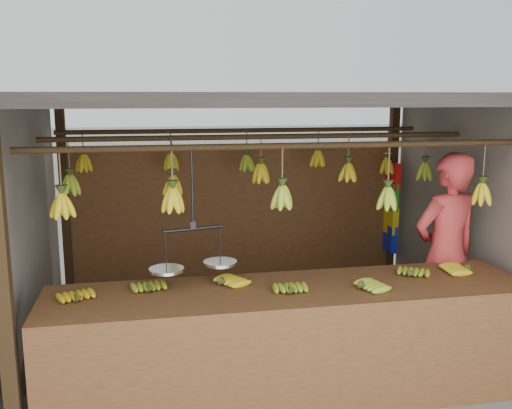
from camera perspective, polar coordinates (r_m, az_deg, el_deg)
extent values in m
plane|color=#5B5B57|center=(5.84, 0.58, -13.19)|extent=(80.00, 80.00, 0.00)
cube|color=black|center=(4.03, -23.96, -7.87)|extent=(0.10, 0.10, 2.30)
cube|color=black|center=(6.90, -18.53, 0.02)|extent=(0.10, 0.10, 2.30)
cube|color=black|center=(7.49, 13.39, 1.12)|extent=(0.10, 0.10, 2.30)
cube|color=black|center=(5.33, 0.62, 10.54)|extent=(4.30, 3.30, 0.10)
cylinder|color=black|center=(4.37, 3.26, 5.87)|extent=(4.00, 0.05, 0.05)
cylinder|color=black|center=(5.35, 0.62, 6.79)|extent=(4.00, 0.05, 0.05)
cylinder|color=black|center=(6.33, -1.22, 7.42)|extent=(4.00, 0.05, 0.05)
cube|color=#59351A|center=(6.97, -1.88, -1.41)|extent=(4.00, 0.06, 1.80)
cube|color=#59351A|center=(4.52, 3.48, -8.78)|extent=(3.81, 0.85, 0.08)
cube|color=#59351A|center=(4.31, 4.87, -15.77)|extent=(3.81, 0.04, 0.90)
cube|color=black|center=(4.30, -20.35, -17.13)|extent=(0.07, 0.07, 0.82)
cube|color=black|center=(4.96, -18.96, -13.14)|extent=(0.07, 0.07, 0.82)
cube|color=black|center=(5.69, 20.60, -10.11)|extent=(0.07, 0.07, 0.82)
ellipsoid|color=gold|center=(4.37, -17.27, -9.01)|extent=(0.25, 0.29, 0.06)
ellipsoid|color=#92A523|center=(4.44, -10.48, -8.37)|extent=(0.22, 0.27, 0.06)
ellipsoid|color=gold|center=(4.52, -3.27, -7.86)|extent=(0.30, 0.28, 0.06)
ellipsoid|color=#92A523|center=(4.34, 3.68, -8.66)|extent=(0.19, 0.25, 0.06)
ellipsoid|color=#92A523|center=(4.50, 10.66, -8.12)|extent=(0.28, 0.24, 0.06)
ellipsoid|color=#92A523|center=(4.89, 15.35, -6.77)|extent=(0.28, 0.30, 0.06)
ellipsoid|color=gold|center=(5.19, 20.23, -6.05)|extent=(0.25, 0.20, 0.06)
ellipsoid|color=gold|center=(4.34, -18.80, -0.11)|extent=(0.16, 0.16, 0.28)
ellipsoid|color=gold|center=(4.30, -8.32, 0.42)|extent=(0.16, 0.16, 0.28)
ellipsoid|color=#92A523|center=(4.40, 2.62, 0.72)|extent=(0.16, 0.16, 0.28)
ellipsoid|color=#92A523|center=(4.71, 13.00, 0.60)|extent=(0.16, 0.16, 0.28)
ellipsoid|color=gold|center=(5.12, 21.64, 0.99)|extent=(0.16, 0.16, 0.28)
ellipsoid|color=#92A523|center=(5.33, -18.05, 1.85)|extent=(0.16, 0.16, 0.28)
ellipsoid|color=gold|center=(5.24, -8.31, 1.91)|extent=(0.16, 0.16, 0.28)
ellipsoid|color=gold|center=(5.42, 0.50, 3.13)|extent=(0.16, 0.16, 0.28)
ellipsoid|color=gold|center=(5.57, 9.17, 3.20)|extent=(0.16, 0.16, 0.28)
ellipsoid|color=#92A523|center=(5.99, 16.54, 3.21)|extent=(0.16, 0.16, 0.28)
ellipsoid|color=gold|center=(6.28, -16.83, 3.99)|extent=(0.16, 0.16, 0.28)
ellipsoid|color=gold|center=(6.32, -8.48, 4.21)|extent=(0.16, 0.16, 0.28)
ellipsoid|color=#92A523|center=(6.39, -0.93, 4.17)|extent=(0.16, 0.16, 0.28)
ellipsoid|color=gold|center=(6.51, 6.21, 4.59)|extent=(0.16, 0.16, 0.28)
ellipsoid|color=gold|center=(6.86, 12.97, 3.76)|extent=(0.16, 0.16, 0.28)
cylinder|color=black|center=(4.29, -6.39, 1.57)|extent=(0.02, 0.02, 0.62)
cylinder|color=black|center=(4.35, -6.31, -2.44)|extent=(0.46, 0.14, 0.02)
cylinder|color=silver|center=(4.37, -8.94, -6.53)|extent=(0.25, 0.25, 0.02)
cylinder|color=silver|center=(4.50, -3.60, -5.90)|extent=(0.25, 0.25, 0.02)
imported|color=#BF3333|center=(5.53, 18.43, -4.76)|extent=(0.77, 0.59, 1.89)
cube|color=red|center=(7.30, 13.52, 2.77)|extent=(0.08, 0.26, 0.34)
cube|color=#199926|center=(7.34, 13.44, 0.79)|extent=(0.08, 0.26, 0.34)
cube|color=yellow|center=(7.39, 13.33, -1.51)|extent=(0.08, 0.26, 0.34)
cube|color=#1426BF|center=(7.45, 13.25, -3.30)|extent=(0.08, 0.26, 0.34)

